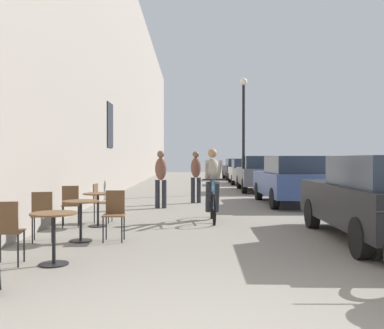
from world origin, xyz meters
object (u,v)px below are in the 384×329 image
(parked_car_second, at_px, (292,179))
(parked_car_fourth, at_px, (244,171))
(cafe_chair_near_toward_street, at_px, (7,228))
(cafe_table_far, at_px, (98,202))
(pedestrian_mid, at_px, (196,174))
(cafe_table_near, at_px, (54,227))
(parked_car_fifth, at_px, (237,169))
(cafe_chair_far_toward_wall, at_px, (100,200))
(pedestrian_near, at_px, (161,176))
(parked_car_third, at_px, (260,173))
(parked_car_nearest, at_px, (381,197))
(street_lamp, at_px, (244,120))
(cyclist_on_bicycle, at_px, (213,186))
(cafe_chair_mid_toward_street, at_px, (114,212))
(cafe_table_mid, at_px, (81,212))
(cafe_chair_mid_toward_wall, at_px, (43,213))
(cafe_chair_far_toward_street, at_px, (71,203))

(parked_car_second, distance_m, parked_car_fourth, 11.22)
(cafe_chair_near_toward_street, bearing_deg, parked_car_fourth, 73.38)
(cafe_table_far, bearing_deg, pedestrian_mid, 65.97)
(cafe_table_near, distance_m, parked_car_fifth, 24.97)
(cafe_table_near, relative_size, cafe_chair_far_toward_wall, 0.81)
(pedestrian_near, xyz_separation_m, parked_car_third, (4.06, 6.64, -0.14))
(parked_car_nearest, bearing_deg, cafe_chair_far_toward_wall, 156.36)
(cafe_chair_near_toward_street, xyz_separation_m, street_lamp, (4.78, 12.34, 2.59))
(cafe_table_near, bearing_deg, parked_car_nearest, 16.70)
(cafe_chair_far_toward_wall, relative_size, parked_car_fourth, 0.22)
(cafe_chair_far_toward_wall, distance_m, parked_car_fifth, 21.19)
(cafe_table_near, relative_size, parked_car_second, 0.17)
(cyclist_on_bicycle, distance_m, parked_car_second, 4.50)
(cafe_chair_mid_toward_street, relative_size, pedestrian_near, 0.52)
(cafe_table_far, height_order, parked_car_third, parked_car_third)
(cafe_table_mid, relative_size, cafe_chair_far_toward_wall, 0.81)
(cafe_table_near, distance_m, cafe_chair_far_toward_wall, 3.93)
(cafe_chair_near_toward_street, bearing_deg, parked_car_nearest, 15.73)
(cafe_chair_mid_toward_wall, xyz_separation_m, cafe_chair_far_toward_wall, (0.52, 2.32, 0.00))
(cafe_chair_mid_toward_wall, height_order, parked_car_second, parked_car_second)
(cafe_chair_far_toward_street, bearing_deg, cafe_chair_mid_toward_wall, -90.83)
(pedestrian_mid, relative_size, parked_car_fourth, 0.42)
(parked_car_nearest, bearing_deg, cafe_chair_near_toward_street, -164.27)
(cafe_chair_near_toward_street, height_order, parked_car_third, parked_car_third)
(cafe_chair_far_toward_street, relative_size, parked_car_fifth, 0.21)
(cafe_table_mid, xyz_separation_m, cafe_chair_far_toward_street, (-0.62, 1.60, -0.00))
(cafe_table_far, bearing_deg, cafe_table_near, -88.16)
(cafe_chair_mid_toward_street, xyz_separation_m, pedestrian_mid, (1.56, 6.52, 0.45))
(street_lamp, height_order, parked_car_third, street_lamp)
(cafe_table_near, distance_m, pedestrian_near, 6.86)
(parked_car_third, bearing_deg, cafe_chair_mid_toward_wall, -116.11)
(cafe_chair_mid_toward_street, xyz_separation_m, street_lamp, (3.64, 10.51, 2.59))
(cafe_chair_far_toward_wall, xyz_separation_m, cyclist_on_bicycle, (2.60, 0.29, 0.29))
(cafe_table_near, xyz_separation_m, cyclist_on_bicycle, (2.42, 4.22, 0.29))
(cyclist_on_bicycle, distance_m, parked_car_nearest, 3.86)
(cafe_chair_mid_toward_wall, relative_size, parked_car_third, 0.20)
(parked_car_second, bearing_deg, cafe_chair_mid_toward_wall, -133.47)
(parked_car_second, distance_m, parked_car_fifth, 16.63)
(cafe_table_near, height_order, cafe_chair_far_toward_wall, cafe_chair_far_toward_wall)
(cafe_chair_mid_toward_street, xyz_separation_m, parked_car_second, (4.63, 6.03, 0.29))
(cafe_chair_far_toward_wall, bearing_deg, cafe_chair_mid_toward_wall, -102.60)
(cafe_table_near, xyz_separation_m, cafe_chair_near_toward_street, (-0.61, -0.08, -0.00))
(cafe_chair_near_toward_street, bearing_deg, parked_car_second, 53.75)
(street_lamp, relative_size, parked_car_fifth, 1.18)
(pedestrian_near, bearing_deg, cafe_table_mid, -101.96)
(cafe_chair_near_toward_street, xyz_separation_m, cyclist_on_bicycle, (3.03, 4.30, 0.29))
(cafe_table_mid, xyz_separation_m, pedestrian_mid, (2.14, 6.60, 0.45))
(cafe_chair_far_toward_street, height_order, cafe_chair_far_toward_wall, same)
(pedestrian_mid, bearing_deg, cafe_table_far, -114.03)
(cyclist_on_bicycle, height_order, pedestrian_mid, pedestrian_mid)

